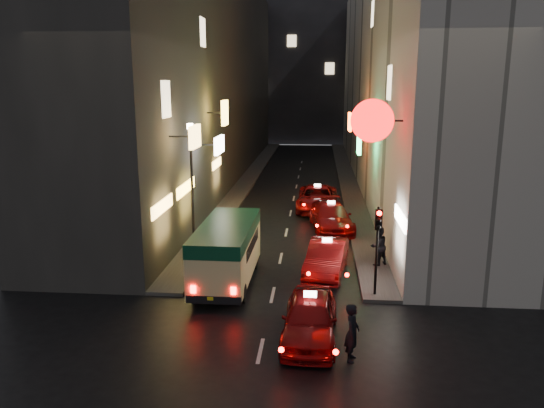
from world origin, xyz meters
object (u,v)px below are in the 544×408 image
(minibus, at_px, (227,247))
(lamp_post, at_px, (192,180))
(traffic_light, at_px, (378,232))
(pedestrian_crossing, at_px, (352,329))
(taxi_near, at_px, (310,314))

(minibus, bearing_deg, lamp_post, 122.78)
(traffic_light, bearing_deg, minibus, 169.64)
(pedestrian_crossing, bearing_deg, lamp_post, 48.38)
(pedestrian_crossing, height_order, lamp_post, lamp_post)
(minibus, relative_size, lamp_post, 0.96)
(minibus, height_order, traffic_light, traffic_light)
(taxi_near, height_order, lamp_post, lamp_post)
(minibus, height_order, lamp_post, lamp_post)
(pedestrian_crossing, relative_size, traffic_light, 0.59)
(taxi_near, bearing_deg, lamp_post, 125.38)
(taxi_near, height_order, traffic_light, traffic_light)
(minibus, distance_m, taxi_near, 5.85)
(taxi_near, relative_size, pedestrian_crossing, 2.67)
(pedestrian_crossing, xyz_separation_m, traffic_light, (1.19, 4.78, 1.66))
(minibus, distance_m, pedestrian_crossing, 7.61)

